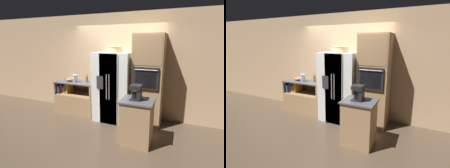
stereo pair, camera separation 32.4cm
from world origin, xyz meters
TOP-DOWN VIEW (x-y plane):
  - ground_plane at (0.00, 0.00)m, footprint 20.00×20.00m
  - wall_back at (0.00, 0.45)m, footprint 12.00×0.06m
  - counter_left at (-1.17, 0.10)m, footprint 1.21×0.65m
  - refrigerator at (0.03, 0.02)m, footprint 0.96×0.82m
  - wall_oven at (0.91, 0.10)m, footprint 0.71×0.70m
  - island_counter at (0.90, -0.90)m, footprint 0.65×0.58m
  - wicker_basket at (0.06, 0.01)m, footprint 0.39×0.39m
  - fruit_bowl at (-0.17, 0.13)m, footprint 0.22×0.22m
  - bottle_tall at (-1.15, -0.03)m, footprint 0.08×0.08m
  - bottle_short at (-1.16, 0.07)m, footprint 0.08×0.08m
  - bottle_wide at (-0.83, 0.12)m, footprint 0.07×0.07m
  - mixing_bowl at (-1.37, 0.09)m, footprint 0.26×0.26m
  - coffee_maker at (0.88, -0.90)m, footprint 0.22×0.22m

SIDE VIEW (x-z plane):
  - ground_plane at x=0.00m, z-range 0.00..0.00m
  - counter_left at x=-1.17m, z-range -0.12..0.81m
  - island_counter at x=0.90m, z-range 0.00..0.93m
  - refrigerator at x=0.03m, z-range 0.00..1.79m
  - mixing_bowl at x=-1.37m, z-range 0.93..1.03m
  - bottle_wide at x=-0.83m, z-range 0.91..1.16m
  - bottle_short at x=-1.16m, z-range 0.91..1.18m
  - bottle_tall at x=-1.15m, z-range 0.91..1.20m
  - coffee_maker at x=0.88m, z-range 0.94..1.24m
  - wall_oven at x=0.91m, z-range 0.00..2.25m
  - wall_back at x=0.00m, z-range 0.00..2.80m
  - fruit_bowl at x=-0.17m, z-range 1.79..1.86m
  - wicker_basket at x=0.06m, z-range 1.80..1.95m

